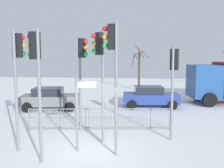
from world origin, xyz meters
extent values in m
plane|color=white|center=(0.00, 0.00, 0.00)|extent=(60.00, 60.00, 0.00)
cylinder|color=slate|center=(1.05, -0.22, 2.43)|extent=(0.11, 0.11, 4.86)
cube|color=black|center=(0.89, -0.18, 4.31)|extent=(0.28, 0.36, 0.90)
sphere|color=red|center=(0.64, -0.13, 4.61)|extent=(0.20, 0.20, 0.20)
sphere|color=orange|center=(0.64, -0.13, 4.31)|extent=(0.20, 0.20, 0.20)
sphere|color=green|center=(0.64, -0.13, 4.01)|extent=(0.20, 0.20, 0.20)
cylinder|color=slate|center=(-2.73, -0.21, 2.29)|extent=(0.11, 0.11, 4.58)
cube|color=black|center=(-2.67, -0.06, 4.03)|extent=(0.38, 0.32, 0.90)
sphere|color=red|center=(-2.57, 0.17, 4.33)|extent=(0.20, 0.20, 0.20)
sphere|color=orange|center=(-2.57, 0.17, 4.03)|extent=(0.20, 0.20, 0.20)
sphere|color=green|center=(-2.57, 0.17, 3.73)|extent=(0.20, 0.20, 0.20)
cylinder|color=slate|center=(0.37, 1.16, 2.34)|extent=(0.11, 0.11, 4.68)
cube|color=black|center=(0.25, 1.06, 4.13)|extent=(0.37, 0.39, 0.90)
sphere|color=red|center=(0.05, 0.90, 4.43)|extent=(0.20, 0.20, 0.20)
sphere|color=orange|center=(0.05, 0.90, 4.13)|extent=(0.20, 0.20, 0.20)
sphere|color=green|center=(0.05, 0.90, 3.83)|extent=(0.20, 0.20, 0.20)
cylinder|color=slate|center=(3.27, 1.76, 2.02)|extent=(0.11, 0.11, 4.03)
cube|color=black|center=(3.35, 1.91, 3.48)|extent=(0.39, 0.34, 0.90)
sphere|color=red|center=(3.46, 2.13, 3.78)|extent=(0.20, 0.20, 0.20)
sphere|color=orange|center=(3.46, 2.13, 3.48)|extent=(0.20, 0.20, 0.20)
sphere|color=green|center=(3.46, 2.13, 3.18)|extent=(0.20, 0.20, 0.20)
cylinder|color=slate|center=(-0.97, 2.83, 2.27)|extent=(0.11, 0.11, 4.54)
cube|color=black|center=(-0.83, 2.74, 3.99)|extent=(0.36, 0.39, 0.90)
sphere|color=red|center=(-0.63, 2.59, 4.29)|extent=(0.20, 0.20, 0.20)
sphere|color=orange|center=(-0.63, 2.59, 3.99)|extent=(0.20, 0.20, 0.20)
sphere|color=green|center=(-0.63, 2.59, 3.69)|extent=(0.20, 0.20, 0.20)
cylinder|color=slate|center=(-1.43, -1.18, 2.27)|extent=(0.11, 0.11, 4.54)
cube|color=black|center=(-1.57, -1.09, 3.99)|extent=(0.35, 0.39, 0.90)
sphere|color=red|center=(-1.79, -0.97, 4.29)|extent=(0.20, 0.20, 0.20)
sphere|color=orange|center=(-1.79, -0.97, 3.99)|extent=(0.20, 0.20, 0.20)
sphere|color=green|center=(-1.79, -0.97, 3.69)|extent=(0.20, 0.20, 0.20)
cylinder|color=slate|center=(-0.47, 0.06, 1.46)|extent=(0.09, 0.09, 2.92)
cube|color=white|center=(-0.10, 0.19, 2.57)|extent=(0.67, 0.25, 0.22)
cube|color=slate|center=(-0.02, 2.91, 1.05)|extent=(6.89, 0.86, 0.04)
cube|color=slate|center=(-0.02, 2.91, 0.12)|extent=(6.89, 0.86, 0.04)
cylinder|color=slate|center=(-3.38, 2.51, 0.53)|extent=(0.02, 0.02, 1.05)
cylinder|color=slate|center=(-3.20, 2.53, 0.53)|extent=(0.02, 0.02, 1.05)
cylinder|color=slate|center=(-3.03, 2.55, 0.53)|extent=(0.02, 0.02, 1.05)
cylinder|color=slate|center=(-2.85, 2.57, 0.53)|extent=(0.02, 0.02, 1.05)
cylinder|color=slate|center=(-2.67, 2.59, 0.53)|extent=(0.02, 0.02, 1.05)
cylinder|color=slate|center=(-2.50, 2.62, 0.53)|extent=(0.02, 0.02, 1.05)
cylinder|color=slate|center=(-2.32, 2.64, 0.53)|extent=(0.02, 0.02, 1.05)
cylinder|color=slate|center=(-2.14, 2.66, 0.53)|extent=(0.02, 0.02, 1.05)
cylinder|color=slate|center=(-1.97, 2.68, 0.53)|extent=(0.02, 0.02, 1.05)
cylinder|color=slate|center=(-1.79, 2.70, 0.53)|extent=(0.02, 0.02, 1.05)
cylinder|color=slate|center=(-1.61, 2.72, 0.53)|extent=(0.02, 0.02, 1.05)
cylinder|color=slate|center=(-1.44, 2.74, 0.53)|extent=(0.02, 0.02, 1.05)
cylinder|color=slate|center=(-1.26, 2.76, 0.53)|extent=(0.02, 0.02, 1.05)
cylinder|color=slate|center=(-1.08, 2.78, 0.53)|extent=(0.02, 0.02, 1.05)
cylinder|color=slate|center=(-0.91, 2.80, 0.53)|extent=(0.02, 0.02, 1.05)
cylinder|color=slate|center=(-0.73, 2.83, 0.53)|extent=(0.02, 0.02, 1.05)
cylinder|color=slate|center=(-0.55, 2.85, 0.53)|extent=(0.02, 0.02, 1.05)
cylinder|color=slate|center=(-0.38, 2.87, 0.53)|extent=(0.02, 0.02, 1.05)
cylinder|color=slate|center=(-0.20, 2.89, 0.53)|extent=(0.02, 0.02, 1.05)
cylinder|color=slate|center=(-0.02, 2.91, 0.53)|extent=(0.02, 0.02, 1.05)
cylinder|color=slate|center=(0.15, 2.93, 0.53)|extent=(0.02, 0.02, 1.05)
cylinder|color=slate|center=(0.33, 2.95, 0.53)|extent=(0.02, 0.02, 1.05)
cylinder|color=slate|center=(0.51, 2.97, 0.53)|extent=(0.02, 0.02, 1.05)
cylinder|color=slate|center=(0.68, 2.99, 0.53)|extent=(0.02, 0.02, 1.05)
cylinder|color=slate|center=(0.86, 3.01, 0.53)|extent=(0.02, 0.02, 1.05)
cylinder|color=slate|center=(1.04, 3.03, 0.53)|extent=(0.02, 0.02, 1.05)
cylinder|color=slate|center=(1.21, 3.06, 0.53)|extent=(0.02, 0.02, 1.05)
cylinder|color=slate|center=(1.39, 3.08, 0.53)|extent=(0.02, 0.02, 1.05)
cylinder|color=slate|center=(1.57, 3.10, 0.53)|extent=(0.02, 0.02, 1.05)
cylinder|color=slate|center=(1.74, 3.12, 0.53)|extent=(0.02, 0.02, 1.05)
cylinder|color=slate|center=(1.92, 3.14, 0.53)|extent=(0.02, 0.02, 1.05)
cylinder|color=slate|center=(2.10, 3.16, 0.53)|extent=(0.02, 0.02, 1.05)
cylinder|color=slate|center=(2.27, 3.18, 0.53)|extent=(0.02, 0.02, 1.05)
cylinder|color=slate|center=(2.45, 3.20, 0.53)|extent=(0.02, 0.02, 1.05)
cylinder|color=slate|center=(2.63, 3.22, 0.53)|extent=(0.02, 0.02, 1.05)
cylinder|color=slate|center=(2.80, 3.24, 0.53)|extent=(0.02, 0.02, 1.05)
cylinder|color=slate|center=(2.98, 3.27, 0.53)|extent=(0.02, 0.02, 1.05)
cylinder|color=slate|center=(3.16, 3.29, 0.53)|extent=(0.02, 0.02, 1.05)
cylinder|color=slate|center=(3.33, 3.31, 0.53)|extent=(0.02, 0.02, 1.05)
cylinder|color=slate|center=(-3.47, 2.50, 0.53)|extent=(0.06, 0.06, 1.05)
cylinder|color=slate|center=(3.42, 3.32, 0.53)|extent=(0.06, 0.06, 1.05)
cube|color=navy|center=(2.67, 8.72, 0.65)|extent=(3.93, 2.02, 0.65)
cube|color=#1E232D|center=(2.53, 8.71, 1.20)|extent=(2.02, 1.66, 0.55)
cylinder|color=black|center=(3.95, 9.69, 0.32)|extent=(0.66, 0.27, 0.64)
cylinder|color=black|center=(4.09, 7.99, 0.32)|extent=(0.66, 0.27, 0.64)
cylinder|color=black|center=(1.26, 9.46, 0.32)|extent=(0.66, 0.27, 0.64)
cylinder|color=black|center=(1.40, 7.76, 0.32)|extent=(0.66, 0.27, 0.64)
cube|color=slate|center=(-4.03, 7.27, 0.65)|extent=(4.02, 2.27, 0.65)
cube|color=#1E232D|center=(-4.18, 7.25, 1.20)|extent=(2.11, 1.78, 0.55)
cylinder|color=black|center=(-2.83, 8.32, 0.32)|extent=(0.67, 0.32, 0.64)
cylinder|color=black|center=(-2.57, 6.64, 0.32)|extent=(0.67, 0.32, 0.64)
cylinder|color=black|center=(-5.50, 7.90, 0.32)|extent=(0.67, 0.32, 0.64)
cylinder|color=black|center=(-5.23, 6.22, 0.32)|extent=(0.67, 0.32, 0.64)
cube|color=navy|center=(6.63, 10.40, 1.70)|extent=(2.29, 2.55, 2.40)
cylinder|color=black|center=(6.79, 9.21, 0.50)|extent=(1.03, 0.43, 1.00)
cylinder|color=black|center=(6.47, 11.59, 0.50)|extent=(1.03, 0.43, 1.00)
cylinder|color=#473828|center=(1.83, 17.03, 1.93)|extent=(0.22, 0.22, 3.86)
cylinder|color=#473828|center=(1.23, 17.11, 3.01)|extent=(0.24, 1.25, 0.92)
cylinder|color=#473828|center=(1.47, 17.33, 3.60)|extent=(0.69, 0.80, 0.72)
cylinder|color=#473828|center=(2.29, 16.49, 3.77)|extent=(1.17, 1.00, 1.00)
cylinder|color=#473828|center=(1.43, 16.82, 3.51)|extent=(0.50, 0.86, 0.60)
cylinder|color=#473828|center=(1.83, 16.60, 3.96)|extent=(0.93, 0.09, 1.30)
camera|label=1|loc=(1.88, -9.49, 3.74)|focal=42.00mm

